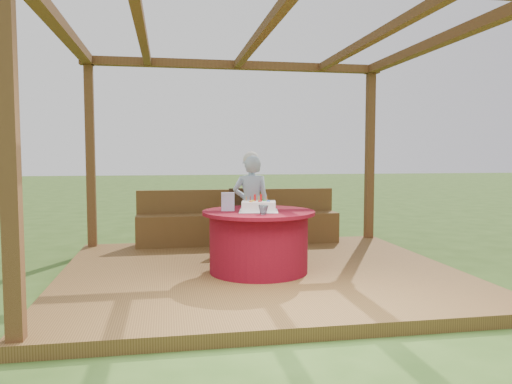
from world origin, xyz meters
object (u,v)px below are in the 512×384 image
chair (245,216)px  elderly_woman (251,204)px  table (259,241)px  bench (239,226)px  drinking_glass (263,210)px  birthday_cake (259,206)px  gift_bag (228,202)px

chair → elderly_woman: size_ratio=0.62×
table → bench: bearing=88.8°
drinking_glass → table: bearing=87.9°
birthday_cake → gift_bag: bearing=161.1°
table → gift_bag: bearing=169.3°
table → chair: (0.05, 1.36, 0.11)m
elderly_woman → gift_bag: elderly_woman is taller
bench → drinking_glass: (-0.05, -2.19, 0.48)m
birthday_cake → drinking_glass: (-0.00, -0.29, -0.01)m
chair → drinking_glass: size_ratio=8.05×
bench → gift_bag: size_ratio=14.52×
bench → chair: chair is taller
chair → gift_bag: 1.39m
chair → birthday_cake: bearing=-92.6°
elderly_woman → drinking_glass: elderly_woman is taller
elderly_woman → drinking_glass: (-0.08, -1.25, 0.06)m
birthday_cake → drinking_glass: 0.29m
table → birthday_cake: bearing=-100.5°
bench → elderly_woman: bearing=-88.0°
birthday_cake → chair: bearing=87.4°
gift_bag → drinking_glass: gift_bag is taller
elderly_woman → birthday_cake: size_ratio=2.75×
elderly_woman → drinking_glass: 1.26m
table → chair: chair is taller
drinking_glass → birthday_cake: bearing=89.3°
table → birthday_cake: (-0.01, -0.05, 0.40)m
table → birthday_cake: 0.40m
chair → gift_bag: (-0.39, -1.29, 0.33)m
table → drinking_glass: bearing=-92.1°
chair → birthday_cake: 1.44m
table → chair: bearing=87.7°
table → chair: 1.36m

